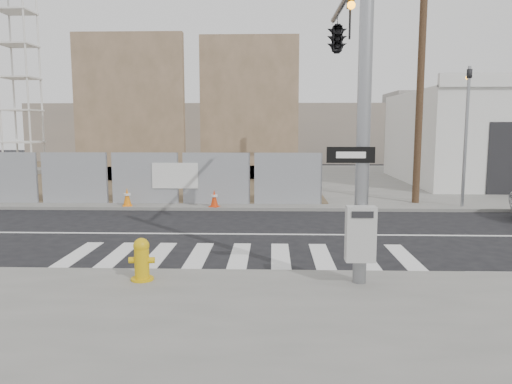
{
  "coord_description": "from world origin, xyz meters",
  "views": [
    {
      "loc": [
        0.78,
        -14.3,
        3.16
      ],
      "look_at": [
        0.36,
        -1.11,
        1.4
      ],
      "focal_mm": 35.0,
      "sensor_mm": 36.0,
      "label": 1
    }
  ],
  "objects_px": {
    "crane_tower": "(17,30)",
    "traffic_cone_d": "(214,198)",
    "signal_pole": "(344,57)",
    "traffic_cone_c": "(127,197)",
    "fire_hydrant": "(142,259)"
  },
  "relations": [
    {
      "from": "crane_tower",
      "to": "traffic_cone_d",
      "type": "height_order",
      "value": "crane_tower"
    },
    {
      "from": "fire_hydrant",
      "to": "traffic_cone_c",
      "type": "relative_size",
      "value": 1.23
    },
    {
      "from": "signal_pole",
      "to": "crane_tower",
      "type": "distance_m",
      "value": 26.21
    },
    {
      "from": "fire_hydrant",
      "to": "signal_pole",
      "type": "bearing_deg",
      "value": 25.19
    },
    {
      "from": "crane_tower",
      "to": "traffic_cone_d",
      "type": "bearing_deg",
      "value": -43.19
    },
    {
      "from": "traffic_cone_d",
      "to": "traffic_cone_c",
      "type": "bearing_deg",
      "value": 178.49
    },
    {
      "from": "traffic_cone_c",
      "to": "traffic_cone_d",
      "type": "relative_size",
      "value": 1.06
    },
    {
      "from": "traffic_cone_c",
      "to": "traffic_cone_d",
      "type": "bearing_deg",
      "value": -1.51
    },
    {
      "from": "signal_pole",
      "to": "crane_tower",
      "type": "height_order",
      "value": "crane_tower"
    },
    {
      "from": "fire_hydrant",
      "to": "traffic_cone_c",
      "type": "bearing_deg",
      "value": 100.39
    },
    {
      "from": "crane_tower",
      "to": "traffic_cone_c",
      "type": "height_order",
      "value": "crane_tower"
    },
    {
      "from": "signal_pole",
      "to": "traffic_cone_d",
      "type": "xyz_separation_m",
      "value": [
        -3.88,
        6.27,
        -4.34
      ]
    },
    {
      "from": "traffic_cone_c",
      "to": "traffic_cone_d",
      "type": "distance_m",
      "value": 3.34
    },
    {
      "from": "signal_pole",
      "to": "traffic_cone_d",
      "type": "height_order",
      "value": "signal_pole"
    },
    {
      "from": "crane_tower",
      "to": "traffic_cone_d",
      "type": "distance_m",
      "value": 20.55
    }
  ]
}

